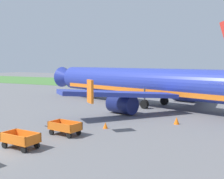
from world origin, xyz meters
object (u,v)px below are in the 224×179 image
object	(u,v)px
baggage_cart_fourth_in_row	(65,128)
airplane	(146,83)
baggage_cart_third_in_row	(20,139)
traffic_cone_mid_apron	(105,125)
traffic_cone_near_plane	(177,121)

from	to	relation	value
baggage_cart_fourth_in_row	airplane	bearing A→B (deg)	88.32
airplane	baggage_cart_fourth_in_row	distance (m)	17.58
airplane	baggage_cart_third_in_row	xyz separation A→B (m)	(-1.11, -21.55, -2.45)
baggage_cart_fourth_in_row	baggage_cart_third_in_row	bearing A→B (deg)	-98.23
airplane	traffic_cone_mid_apron	bearing A→B (deg)	-84.54
baggage_cart_third_in_row	traffic_cone_mid_apron	bearing A→B (deg)	72.08
airplane	traffic_cone_near_plane	size ratio (longest dim) A/B	53.37
baggage_cart_third_in_row	traffic_cone_near_plane	xyz separation A→B (m)	(7.61, 12.07, -0.26)
airplane	traffic_cone_mid_apron	xyz separation A→B (m)	(1.34, -13.99, -2.78)
traffic_cone_near_plane	traffic_cone_mid_apron	size ratio (longest dim) A/B	1.24
baggage_cart_fourth_in_row	traffic_cone_near_plane	xyz separation A→B (m)	(7.01, 7.91, -0.26)
airplane	baggage_cart_third_in_row	size ratio (longest dim) A/B	10.25
airplane	traffic_cone_near_plane	distance (m)	11.81
baggage_cart_fourth_in_row	traffic_cone_mid_apron	xyz separation A→B (m)	(1.85, 3.41, -0.32)
traffic_cone_near_plane	traffic_cone_mid_apron	distance (m)	6.85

